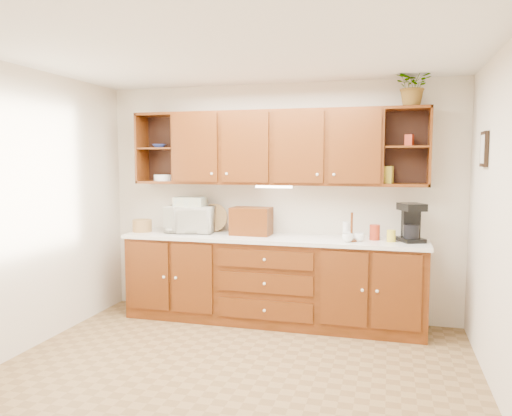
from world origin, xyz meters
The scene contains 26 objects.
floor centered at (0.00, 0.00, 0.00)m, with size 4.00×4.00×0.00m, color olive.
ceiling centered at (0.00, 0.00, 2.60)m, with size 4.00×4.00×0.00m, color white.
back_wall centered at (0.00, 1.75, 1.30)m, with size 4.00×4.00×0.00m, color beige.
left_wall centered at (-2.00, 0.00, 1.30)m, with size 3.50×3.50×0.00m, color beige.
right_wall centered at (2.00, 0.00, 1.30)m, with size 3.50×3.50×0.00m, color beige.
base_cabinets centered at (0.00, 1.45, 0.45)m, with size 3.20×0.60×0.90m, color #3D1C06.
countertop centered at (0.00, 1.44, 0.92)m, with size 3.24×0.64×0.04m, color white.
upper_cabinets centered at (0.01, 1.59, 1.89)m, with size 3.20×0.33×0.80m.
undercabinet_light centered at (0.00, 1.53, 1.47)m, with size 0.40×0.05×0.03m, color white.
framed_picture centered at (1.98, 0.90, 1.85)m, with size 0.03×0.24×0.30m, color black.
wicker_basket centered at (-1.52, 1.42, 1.01)m, with size 0.22×0.22×0.14m, color #A37744.
microwave centered at (-0.96, 1.52, 1.09)m, with size 0.54×0.37×0.30m, color beige.
towel_stack centered at (-0.96, 1.52, 1.29)m, with size 0.33×0.24×0.10m, color #D9BE66.
wine_bottle centered at (-0.23, 1.45, 1.08)m, with size 0.08×0.08×0.28m, color black.
woven_tray centered at (-0.73, 1.63, 0.95)m, with size 0.32×0.32×0.02m, color #A37744.
bread_box centered at (-0.24, 1.50, 1.09)m, with size 0.43×0.27×0.30m, color #3D1C06.
mug_tree centered at (0.85, 1.35, 0.99)m, with size 0.24×0.25×0.29m.
canister_red centered at (1.07, 1.50, 1.02)m, with size 0.10×0.10×0.16m, color #A42E17.
canister_white centered at (0.78, 1.52, 1.03)m, with size 0.08×0.08×0.17m, color white.
canister_yellow centered at (1.24, 1.42, 1.00)m, with size 0.09×0.09×0.12m, color gold.
coffee_maker centered at (1.43, 1.50, 1.13)m, with size 0.30×0.33×0.39m.
bowl_stack centered at (-1.36, 1.57, 1.92)m, with size 0.16×0.16×0.04m, color navy.
plate_stack centered at (-1.32, 1.58, 1.56)m, with size 0.22×0.22×0.07m, color white.
pantry_box_yellow centered at (1.19, 1.58, 1.61)m, with size 0.10×0.08×0.17m, color gold.
pantry_box_red centered at (1.39, 1.58, 1.96)m, with size 0.08×0.07×0.11m, color #A42E17.
potted_plant centered at (1.42, 1.54, 2.49)m, with size 0.36×0.31×0.40m, color #999999.
Camera 1 is at (1.22, -3.71, 1.76)m, focal length 35.00 mm.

